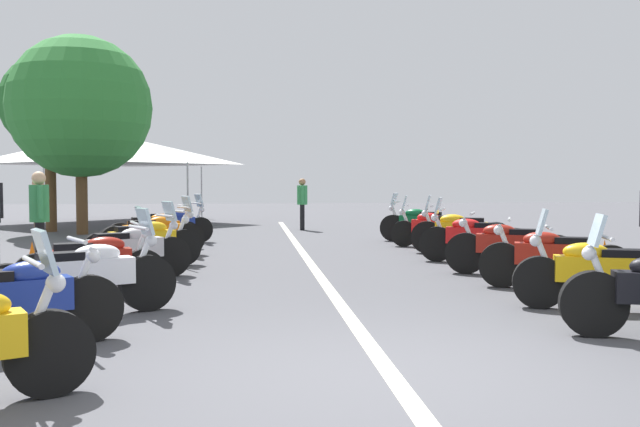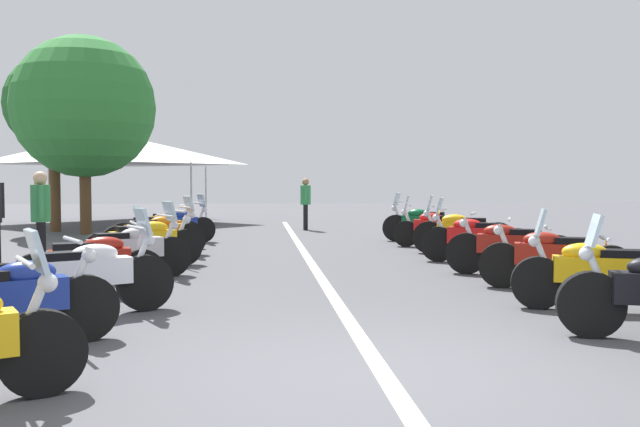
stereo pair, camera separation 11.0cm
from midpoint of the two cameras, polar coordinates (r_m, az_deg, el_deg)
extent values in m
plane|color=#4C4C51|center=(5.54, 5.49, -13.40)|extent=(80.00, 80.00, 0.00)
cube|color=beige|center=(11.65, -0.61, -4.80)|extent=(27.06, 0.16, 0.01)
cylinder|color=black|center=(5.35, -22.15, -10.74)|extent=(0.41, 0.62, 0.62)
cylinder|color=silver|center=(5.28, -22.86, -7.61)|extent=(0.19, 0.29, 0.58)
cylinder|color=silver|center=(5.22, -23.37, -3.75)|extent=(0.57, 0.32, 0.04)
sphere|color=silver|center=(5.27, -21.72, -5.41)|extent=(0.14, 0.14, 0.14)
cube|color=silver|center=(5.23, -22.52, -2.95)|extent=(0.38, 0.27, 0.32)
cylinder|color=black|center=(6.96, -19.13, -7.48)|extent=(0.42, 0.63, 0.64)
cube|color=navy|center=(6.80, -24.85, -6.30)|extent=(0.74, 1.06, 0.30)
ellipsoid|color=navy|center=(6.80, -23.38, -4.57)|extent=(0.47, 0.58, 0.22)
cylinder|color=silver|center=(6.90, -19.66, -5.06)|extent=(0.20, 0.29, 0.58)
cylinder|color=silver|center=(6.85, -20.03, -2.09)|extent=(0.57, 0.32, 0.04)
sphere|color=silver|center=(6.90, -18.80, -3.37)|extent=(0.14, 0.14, 0.14)
cylinder|color=black|center=(8.37, -14.55, -5.63)|extent=(0.43, 0.65, 0.66)
cylinder|color=black|center=(8.02, -24.96, -6.17)|extent=(0.43, 0.65, 0.66)
cube|color=white|center=(8.14, -19.66, -4.66)|extent=(0.78, 1.16, 0.30)
ellipsoid|color=white|center=(8.16, -18.45, -3.21)|extent=(0.47, 0.58, 0.22)
cube|color=black|center=(8.07, -21.20, -3.47)|extent=(0.45, 0.55, 0.12)
cylinder|color=silver|center=(8.31, -14.96, -3.61)|extent=(0.20, 0.29, 0.58)
cylinder|color=silver|center=(8.27, -15.26, -1.14)|extent=(0.57, 0.32, 0.04)
sphere|color=silver|center=(8.33, -14.26, -2.20)|extent=(0.14, 0.14, 0.14)
cylinder|color=silver|center=(8.26, -23.02, -6.57)|extent=(0.32, 0.53, 0.08)
cube|color=silver|center=(8.29, -14.74, -0.64)|extent=(0.38, 0.27, 0.32)
cylinder|color=black|center=(9.68, -14.83, -4.68)|extent=(0.32, 0.62, 0.60)
cylinder|color=black|center=(9.56, -22.90, -4.89)|extent=(0.32, 0.62, 0.60)
cube|color=maroon|center=(9.57, -18.86, -3.73)|extent=(0.58, 1.06, 0.30)
ellipsoid|color=maroon|center=(9.57, -17.80, -2.51)|extent=(0.41, 0.57, 0.22)
cube|color=black|center=(9.54, -20.19, -2.69)|extent=(0.39, 0.54, 0.12)
cylinder|color=silver|center=(9.63, -15.21, -2.92)|extent=(0.16, 0.30, 0.58)
cylinder|color=silver|center=(9.60, -15.47, -0.79)|extent=(0.60, 0.23, 0.04)
sphere|color=silver|center=(9.63, -14.58, -1.72)|extent=(0.14, 0.14, 0.14)
cylinder|color=silver|center=(9.76, -21.31, -5.25)|extent=(0.25, 0.55, 0.08)
cube|color=silver|center=(9.61, -15.01, -0.36)|extent=(0.38, 0.23, 0.32)
cylinder|color=black|center=(11.24, -12.57, -3.52)|extent=(0.44, 0.62, 0.64)
cylinder|color=black|center=(10.74, -19.89, -3.92)|extent=(0.44, 0.62, 0.64)
cube|color=silver|center=(10.95, -16.16, -2.79)|extent=(0.81, 1.12, 0.30)
ellipsoid|color=silver|center=(10.99, -15.29, -1.71)|extent=(0.49, 0.58, 0.22)
cube|color=black|center=(10.86, -17.26, -1.90)|extent=(0.47, 0.55, 0.12)
cylinder|color=silver|center=(11.19, -12.87, -2.01)|extent=(0.21, 0.29, 0.58)
cylinder|color=silver|center=(11.15, -13.08, -0.18)|extent=(0.56, 0.35, 0.04)
sphere|color=silver|center=(11.22, -12.36, -0.97)|extent=(0.14, 0.14, 0.14)
cylinder|color=silver|center=(11.00, -18.66, -4.24)|extent=(0.35, 0.52, 0.08)
cube|color=silver|center=(11.18, -12.70, 0.19)|extent=(0.37, 0.29, 0.32)
cylinder|color=black|center=(12.62, -11.58, -2.79)|extent=(0.43, 0.65, 0.66)
cylinder|color=black|center=(12.16, -18.16, -3.08)|extent=(0.43, 0.65, 0.66)
cube|color=#EAB214|center=(12.35, -14.82, -2.11)|extent=(0.77, 1.14, 0.30)
ellipsoid|color=#EAB214|center=(12.40, -14.04, -1.15)|extent=(0.47, 0.58, 0.22)
cube|color=black|center=(12.27, -15.80, -1.31)|extent=(0.45, 0.55, 0.12)
cylinder|color=silver|center=(12.58, -11.85, -1.44)|extent=(0.20, 0.29, 0.58)
cylinder|color=silver|center=(12.54, -12.03, 0.20)|extent=(0.57, 0.32, 0.04)
sphere|color=silver|center=(12.60, -11.39, -0.51)|extent=(0.14, 0.14, 0.14)
cylinder|color=silver|center=(12.42, -17.03, -3.40)|extent=(0.32, 0.53, 0.08)
cylinder|color=black|center=(14.30, -11.13, -2.12)|extent=(0.43, 0.65, 0.66)
cylinder|color=black|center=(13.81, -16.91, -2.36)|extent=(0.43, 0.65, 0.66)
cube|color=orange|center=(14.02, -13.98, -1.51)|extent=(0.77, 1.14, 0.30)
ellipsoid|color=orange|center=(14.07, -13.29, -0.67)|extent=(0.47, 0.58, 0.22)
cube|color=black|center=(13.94, -14.84, -0.80)|extent=(0.45, 0.55, 0.12)
cylinder|color=silver|center=(14.25, -11.36, -0.93)|extent=(0.19, 0.29, 0.58)
cylinder|color=silver|center=(14.22, -11.53, 0.52)|extent=(0.57, 0.32, 0.04)
sphere|color=silver|center=(14.28, -10.96, -0.11)|extent=(0.14, 0.14, 0.14)
cylinder|color=silver|center=(14.08, -15.93, -2.66)|extent=(0.32, 0.53, 0.08)
cube|color=silver|center=(14.24, -11.23, 0.80)|extent=(0.38, 0.27, 0.32)
cylinder|color=black|center=(15.65, -11.27, -1.77)|extent=(0.34, 0.64, 0.62)
cylinder|color=black|center=(15.38, -16.51, -1.91)|extent=(0.34, 0.64, 0.62)
cube|color=orange|center=(15.49, -13.87, -1.18)|extent=(0.62, 1.13, 0.30)
ellipsoid|color=orange|center=(15.51, -13.23, -0.42)|extent=(0.41, 0.58, 0.22)
cube|color=black|center=(15.43, -14.68, -0.53)|extent=(0.40, 0.54, 0.12)
cylinder|color=silver|center=(15.62, -11.49, -0.68)|extent=(0.16, 0.30, 0.58)
cylinder|color=silver|center=(15.59, -11.65, 0.64)|extent=(0.60, 0.24, 0.04)
sphere|color=silver|center=(15.63, -11.11, 0.06)|extent=(0.14, 0.14, 0.14)
cylinder|color=silver|center=(15.61, -15.55, -2.17)|extent=(0.25, 0.55, 0.08)
cylinder|color=black|center=(17.18, -10.13, -1.35)|extent=(0.40, 0.63, 0.63)
cylinder|color=black|center=(16.69, -14.93, -1.52)|extent=(0.40, 0.63, 0.63)
cube|color=navy|center=(16.91, -12.50, -0.82)|extent=(0.75, 1.15, 0.30)
ellipsoid|color=navy|center=(16.95, -11.94, -0.13)|extent=(0.46, 0.58, 0.22)
cube|color=black|center=(16.82, -13.22, -0.23)|extent=(0.44, 0.55, 0.12)
cylinder|color=silver|center=(17.14, -10.33, -0.35)|extent=(0.19, 0.29, 0.58)
cylinder|color=silver|center=(17.11, -10.47, 0.85)|extent=(0.58, 0.31, 0.04)
sphere|color=silver|center=(17.17, -9.99, 0.32)|extent=(0.14, 0.14, 0.14)
cylinder|color=silver|center=(16.95, -14.13, -1.76)|extent=(0.31, 0.53, 0.08)
cube|color=silver|center=(17.13, -10.22, 1.09)|extent=(0.38, 0.27, 0.32)
cylinder|color=black|center=(7.28, 21.42, -7.03)|extent=(0.32, 0.67, 0.65)
cylinder|color=silver|center=(7.25, 21.93, -4.69)|extent=(0.15, 0.30, 0.58)
cylinder|color=silver|center=(7.22, 22.29, -1.85)|extent=(0.61, 0.21, 0.04)
sphere|color=silver|center=(7.20, 21.10, -3.11)|extent=(0.14, 0.14, 0.14)
cube|color=silver|center=(7.20, 21.68, -1.29)|extent=(0.38, 0.22, 0.32)
cylinder|color=black|center=(8.66, 17.45, -5.49)|extent=(0.33, 0.64, 0.63)
cube|color=#EAB214|center=(8.73, 22.07, -4.31)|extent=(0.60, 1.10, 0.30)
ellipsoid|color=#EAB214|center=(8.68, 20.92, -3.00)|extent=(0.41, 0.58, 0.22)
cube|color=black|center=(8.75, 23.52, -3.14)|extent=(0.40, 0.54, 0.12)
cylinder|color=silver|center=(8.63, 17.87, -3.52)|extent=(0.16, 0.30, 0.58)
cylinder|color=silver|center=(8.60, 18.18, -1.14)|extent=(0.60, 0.24, 0.04)
sphere|color=silver|center=(8.60, 17.16, -2.19)|extent=(0.14, 0.14, 0.14)
cube|color=silver|center=(8.59, 17.65, -0.67)|extent=(0.38, 0.23, 0.32)
cylinder|color=black|center=(10.20, 14.60, -4.16)|extent=(0.37, 0.66, 0.65)
cylinder|color=black|center=(10.27, 22.78, -4.24)|extent=(0.37, 0.66, 0.65)
cube|color=maroon|center=(10.18, 18.72, -3.21)|extent=(0.67, 1.13, 0.30)
ellipsoid|color=maroon|center=(10.16, 17.72, -2.07)|extent=(0.43, 0.58, 0.22)
cube|color=black|center=(10.18, 19.97, -2.21)|extent=(0.42, 0.54, 0.12)
cylinder|color=silver|center=(10.16, 14.96, -2.49)|extent=(0.17, 0.29, 0.58)
cylinder|color=silver|center=(10.14, 15.21, -0.46)|extent=(0.59, 0.27, 0.04)
sphere|color=silver|center=(10.15, 14.35, -1.35)|extent=(0.14, 0.14, 0.14)
cylinder|color=silver|center=(10.07, 21.24, -4.91)|extent=(0.28, 0.54, 0.08)
cylinder|color=black|center=(11.54, 11.79, -3.26)|extent=(0.40, 0.68, 0.68)
cylinder|color=black|center=(11.48, 18.87, -3.38)|extent=(0.40, 0.68, 0.68)
cube|color=maroon|center=(11.47, 15.33, -2.43)|extent=(0.69, 1.10, 0.30)
ellipsoid|color=maroon|center=(11.46, 14.45, -1.42)|extent=(0.45, 0.58, 0.22)
cube|color=black|center=(11.45, 16.44, -1.55)|extent=(0.43, 0.54, 0.12)
cylinder|color=silver|center=(11.51, 12.10, -1.78)|extent=(0.18, 0.29, 0.58)
cylinder|color=silver|center=(11.48, 12.32, 0.01)|extent=(0.58, 0.28, 0.04)
sphere|color=silver|center=(11.50, 11.57, -0.78)|extent=(0.14, 0.14, 0.14)
cylinder|color=silver|center=(11.31, 17.44, -3.97)|extent=(0.29, 0.54, 0.08)
cylinder|color=black|center=(13.15, 9.49, -2.52)|extent=(0.38, 0.67, 0.67)
cylinder|color=black|center=(13.06, 15.74, -2.63)|extent=(0.38, 0.67, 0.67)
cube|color=red|center=(13.07, 12.61, -1.79)|extent=(0.67, 1.11, 0.30)
ellipsoid|color=red|center=(13.07, 11.83, -0.91)|extent=(0.44, 0.58, 0.22)
cube|color=black|center=(13.05, 13.58, -1.02)|extent=(0.42, 0.54, 0.12)
cylinder|color=silver|center=(13.12, 9.76, -1.22)|extent=(0.17, 0.29, 0.58)
cylinder|color=silver|center=(13.10, 9.95, 0.34)|extent=(0.59, 0.27, 0.04)
sphere|color=silver|center=(13.12, 9.29, -0.35)|extent=(0.14, 0.14, 0.14)
cylinder|color=silver|center=(12.90, 14.45, -3.12)|extent=(0.28, 0.54, 0.08)
cube|color=silver|center=(13.10, 9.60, 0.65)|extent=(0.38, 0.25, 0.32)
cylinder|color=black|center=(14.60, 8.69, -1.96)|extent=(0.35, 0.69, 0.68)
cylinder|color=black|center=(14.57, 14.24, -2.03)|extent=(0.35, 0.69, 0.68)
cube|color=#EAB214|center=(14.55, 11.47, -1.29)|extent=(0.61, 1.11, 0.30)
ellipsoid|color=#EAB214|center=(14.55, 10.77, -0.50)|extent=(0.41, 0.58, 0.22)
cube|color=black|center=(14.54, 12.34, -0.59)|extent=(0.40, 0.54, 0.12)
cylinder|color=silver|center=(14.58, 8.93, -0.79)|extent=(0.16, 0.30, 0.58)
cylinder|color=silver|center=(14.55, 9.10, 0.62)|extent=(0.60, 0.24, 0.04)
sphere|color=silver|center=(14.57, 8.51, 0.00)|extent=(0.14, 0.14, 0.14)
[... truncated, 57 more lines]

